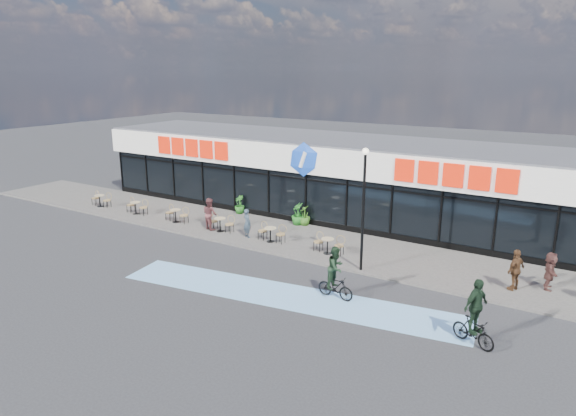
{
  "coord_description": "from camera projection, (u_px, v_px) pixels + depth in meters",
  "views": [
    {
      "loc": [
        13.72,
        -17.1,
        8.6
      ],
      "look_at": [
        0.98,
        3.5,
        1.96
      ],
      "focal_mm": 32.0,
      "sensor_mm": 36.0,
      "label": 1
    }
  ],
  "objects": [
    {
      "name": "bistro_set_2",
      "position": [
        177.0,
        214.0,
        29.18
      ],
      "size": [
        1.54,
        0.62,
        0.9
      ],
      "color": "tan",
      "rests_on": "sidewalk"
    },
    {
      "name": "bistro_set_4",
      "position": [
        271.0,
        233.0,
        25.9
      ],
      "size": [
        1.54,
        0.62,
        0.9
      ],
      "color": "tan",
      "rests_on": "sidewalk"
    },
    {
      "name": "cyclist_b",
      "position": [
        475.0,
        317.0,
        16.22
      ],
      "size": [
        1.6,
        1.15,
        2.27
      ],
      "color": "black",
      "rests_on": "ground"
    },
    {
      "name": "pedestrian_a",
      "position": [
        516.0,
        270.0,
        20.1
      ],
      "size": [
        0.78,
        1.07,
        1.69
      ],
      "primitive_type": "imported",
      "rotation": [
        0.0,
        0.0,
        -2.0
      ],
      "color": "#4C2F1B",
      "rests_on": "sidewalk"
    },
    {
      "name": "lamp_post",
      "position": [
        364.0,
        200.0,
        21.51
      ],
      "size": [
        0.28,
        0.28,
        5.33
      ],
      "color": "black",
      "rests_on": "sidewalk"
    },
    {
      "name": "potted_plant_left",
      "position": [
        239.0,
        204.0,
        30.86
      ],
      "size": [
        0.81,
        0.81,
        1.1
      ],
      "primitive_type": "imported",
      "rotation": [
        0.0,
        0.0,
        5.88
      ],
      "color": "#1F5C1A",
      "rests_on": "sidewalk"
    },
    {
      "name": "patron_left",
      "position": [
        247.0,
        223.0,
        26.45
      ],
      "size": [
        0.65,
        0.55,
        1.52
      ],
      "primitive_type": "imported",
      "rotation": [
        0.0,
        0.0,
        2.73
      ],
      "color": "#2E3B47",
      "rests_on": "sidewalk"
    },
    {
      "name": "bistro_set_3",
      "position": [
        221.0,
        223.0,
        27.54
      ],
      "size": [
        1.54,
        0.62,
        0.9
      ],
      "color": "tan",
      "rests_on": "sidewalk"
    },
    {
      "name": "bike_lane",
      "position": [
        286.0,
        296.0,
        20.0
      ],
      "size": [
        14.17,
        4.13,
        0.01
      ],
      "primitive_type": "cube",
      "rotation": [
        0.0,
        0.0,
        0.14
      ],
      "color": "#73A8D9",
      "rests_on": "ground"
    },
    {
      "name": "building",
      "position": [
        330.0,
        176.0,
        30.78
      ],
      "size": [
        30.6,
        6.57,
        4.75
      ],
      "color": "black",
      "rests_on": "ground"
    },
    {
      "name": "ground",
      "position": [
        229.0,
        264.0,
        23.26
      ],
      "size": [
        120.0,
        120.0,
        0.0
      ],
      "primitive_type": "plane",
      "color": "#28282B",
      "rests_on": "ground"
    },
    {
      "name": "bistro_set_5",
      "position": [
        328.0,
        244.0,
        24.25
      ],
      "size": [
        1.54,
        0.62,
        0.9
      ],
      "color": "tan",
      "rests_on": "sidewalk"
    },
    {
      "name": "patron_right",
      "position": [
        210.0,
        214.0,
        27.73
      ],
      "size": [
        1.01,
        0.89,
        1.74
      ],
      "primitive_type": "imported",
      "rotation": [
        0.0,
        0.0,
        2.83
      ],
      "color": "brown",
      "rests_on": "sidewalk"
    },
    {
      "name": "bistro_set_1",
      "position": [
        137.0,
        206.0,
        30.82
      ],
      "size": [
        1.54,
        0.62,
        0.9
      ],
      "color": "tan",
      "rests_on": "sidewalk"
    },
    {
      "name": "sidewalk",
      "position": [
        282.0,
        236.0,
        26.93
      ],
      "size": [
        44.0,
        5.0,
        0.1
      ],
      "primitive_type": "cube",
      "color": "#5F5B54",
      "rests_on": "ground"
    },
    {
      "name": "potted_plant_right",
      "position": [
        305.0,
        215.0,
        28.54
      ],
      "size": [
        0.84,
        0.84,
        1.13
      ],
      "primitive_type": "imported",
      "rotation": [
        0.0,
        0.0,
        5.14
      ],
      "color": "#32601B",
      "rests_on": "sidewalk"
    },
    {
      "name": "pedestrian_b",
      "position": [
        550.0,
        271.0,
        20.21
      ],
      "size": [
        0.65,
        1.47,
        1.54
      ],
      "primitive_type": "imported",
      "rotation": [
        0.0,
        0.0,
        1.71
      ],
      "color": "#502E29",
      "rests_on": "sidewalk"
    },
    {
      "name": "cyclist_a",
      "position": [
        336.0,
        276.0,
        19.56
      ],
      "size": [
        1.57,
        0.85,
        2.1
      ],
      "color": "black",
      "rests_on": "ground"
    },
    {
      "name": "bistro_set_0",
      "position": [
        101.0,
        199.0,
        32.47
      ],
      "size": [
        1.54,
        0.62,
        0.9
      ],
      "color": "tan",
      "rests_on": "sidewalk"
    },
    {
      "name": "potted_plant_mid",
      "position": [
        298.0,
        214.0,
        28.61
      ],
      "size": [
        0.99,
        0.99,
        1.25
      ],
      "primitive_type": "imported",
      "rotation": [
        0.0,
        0.0,
        5.49
      ],
      "color": "#1D5D1A",
      "rests_on": "sidewalk"
    }
  ]
}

